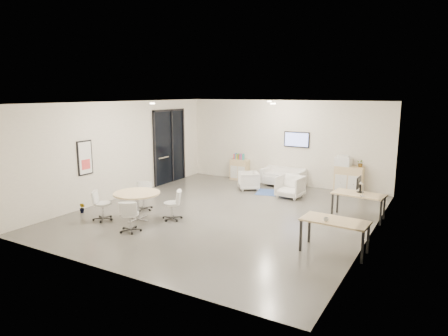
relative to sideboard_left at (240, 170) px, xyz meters
name	(u,v)px	position (x,y,z in m)	size (l,w,h in m)	color
room_shell	(226,159)	(1.80, -4.28, 1.19)	(9.60, 10.60, 4.80)	#4F4C48
glass_door	(170,144)	(-2.15, -1.77, 1.09)	(0.09, 1.90, 2.85)	black
artwork	(85,158)	(-2.17, -5.88, 1.13)	(0.05, 0.54, 1.04)	black
wall_tv	(297,140)	(2.30, 0.18, 1.34)	(0.98, 0.06, 0.58)	black
ceiling_spots	(234,103)	(1.60, -3.45, 2.77)	(3.14, 4.14, 0.03)	#FFEAC6
sideboard_left	(240,170)	(0.00, 0.00, 0.00)	(0.73, 0.38, 0.83)	#D2B87E
sideboard_right	(349,180)	(4.34, -0.04, 0.06)	(0.95, 0.46, 0.95)	#D2B87E
books	(239,157)	(-0.04, 0.00, 0.53)	(0.43, 0.14, 0.22)	red
printer	(343,161)	(4.12, -0.04, 0.71)	(0.54, 0.46, 0.37)	white
loveseat	(284,178)	(1.98, -0.18, -0.09)	(1.62, 0.89, 0.59)	white
blue_rug	(277,193)	(2.17, -1.32, -0.41)	(1.40, 0.93, 0.01)	navy
armchair_left	(249,180)	(1.06, -1.32, -0.05)	(0.69, 0.65, 0.71)	white
armchair_right	(290,186)	(2.78, -1.64, 0.00)	(0.80, 0.74, 0.82)	white
desk_rear	(359,196)	(5.25, -2.86, 0.24)	(1.45, 0.83, 0.72)	#D2B87E
desk_front	(335,223)	(5.30, -5.60, 0.25)	(1.46, 0.79, 0.74)	#D2B87E
monitor	(359,184)	(5.21, -2.71, 0.55)	(0.20, 0.50, 0.44)	black
round_table	(137,195)	(-0.03, -6.02, 0.28)	(1.27, 1.27, 0.78)	#D2B87E
meeting_chairs	(137,205)	(-0.03, -6.02, 0.00)	(2.43, 2.43, 0.82)	white
plant_cabinet	(361,164)	(4.70, -0.01, 0.65)	(0.25, 0.28, 0.22)	#3F7F3F
plant_floor	(82,211)	(-1.86, -6.36, -0.34)	(0.17, 0.31, 0.14)	#3F7F3F
cup	(326,219)	(5.16, -5.80, 0.39)	(0.11, 0.09, 0.11)	white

